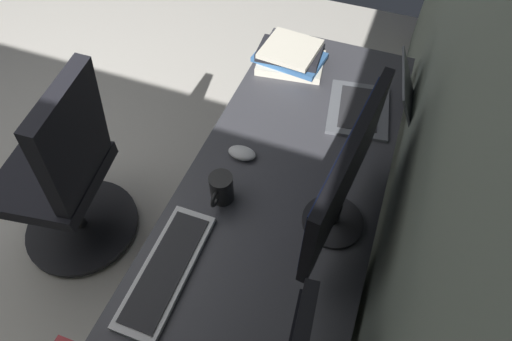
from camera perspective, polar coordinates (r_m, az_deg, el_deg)
wall_back at (r=1.01m, az=27.76°, el=8.93°), size 4.48×0.10×2.60m
desk at (r=1.43m, az=1.89°, el=-7.60°), size 2.02×0.68×0.73m
drawer_pedestal at (r=1.66m, az=1.03°, el=-16.71°), size 0.40×0.51×0.69m
monitor_primary at (r=1.18m, az=12.08°, el=-0.87°), size 0.56×0.20×0.43m
laptop_leftmost at (r=1.70m, az=16.43°, el=8.81°), size 0.35×0.37×0.22m
keyboard_main at (r=1.30m, az=-12.23°, el=-13.15°), size 0.42×0.15×0.02m
mouse_main at (r=1.51m, az=-1.96°, el=2.43°), size 0.06×0.10×0.03m
book_stack_far at (r=1.86m, az=4.73°, el=15.36°), size 0.26×0.31×0.11m
coffee_mug at (r=1.37m, az=-4.81°, el=-2.47°), size 0.12×0.08×0.11m
office_chair at (r=1.97m, az=-24.60°, el=-1.21°), size 0.56×0.58×0.97m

